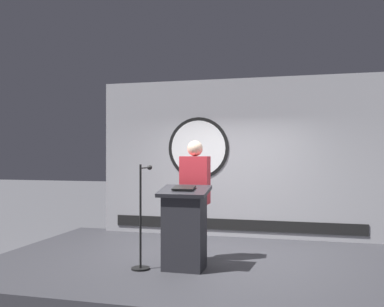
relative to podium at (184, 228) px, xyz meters
name	(u,v)px	position (x,y,z in m)	size (l,w,h in m)	color
ground_plane	(214,282)	(0.29, 0.55, -0.84)	(40.00, 40.00, 0.00)	#4C4C51
stage_platform	(214,271)	(0.29, 0.55, -0.69)	(6.40, 4.00, 0.30)	#333338
banner_display	(234,158)	(0.27, 2.40, 0.90)	(5.08, 0.12, 2.88)	#9E9EA3
podium	(184,228)	(0.00, 0.00, 0.00)	(0.64, 0.50, 1.10)	#26262B
speaker_person	(195,199)	(0.02, 0.48, 0.33)	(0.40, 0.26, 1.70)	black
microphone_stand	(142,232)	(-0.55, -0.10, -0.06)	(0.24, 0.50, 1.37)	black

